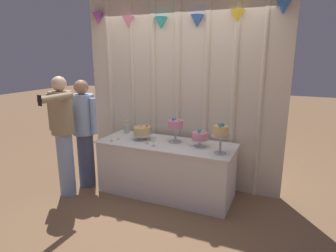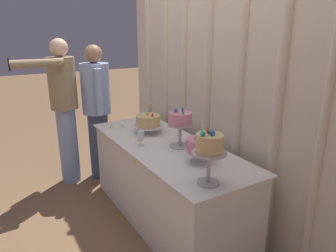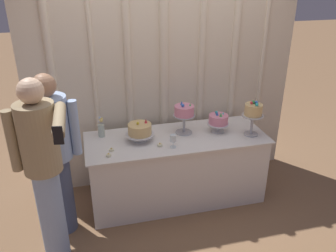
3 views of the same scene
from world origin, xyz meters
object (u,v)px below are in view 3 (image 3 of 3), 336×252
(cake_display_rightmost, at_px, (253,112))
(tealight_near_right, at_px, (160,145))
(cake_table, at_px, (176,168))
(cake_display_leftmost, at_px, (140,130))
(wine_glass, at_px, (173,139))
(cake_display_midleft, at_px, (184,113))
(tealight_far_left, at_px, (109,155))
(cake_display_midright, at_px, (218,120))
(tealight_near_left, at_px, (111,150))
(guest_man_dark_suit, at_px, (54,151))
(guest_girl_blue_dress, at_px, (43,167))
(flower_vase, at_px, (101,129))

(cake_display_rightmost, relative_size, tealight_near_right, 7.43)
(cake_table, distance_m, cake_display_leftmost, 0.62)
(cake_table, relative_size, wine_glass, 14.04)
(cake_display_midleft, height_order, tealight_far_left, cake_display_midleft)
(cake_display_rightmost, relative_size, tealight_far_left, 7.64)
(cake_table, xyz_separation_m, cake_display_midright, (0.47, 0.02, 0.51))
(wine_glass, bearing_deg, tealight_near_left, 172.92)
(cake_display_midright, height_order, tealight_near_right, cake_display_midright)
(tealight_far_left, distance_m, tealight_near_left, 0.11)
(guest_man_dark_suit, bearing_deg, cake_display_midright, 8.55)
(cake_display_midleft, relative_size, tealight_far_left, 7.08)
(guest_man_dark_suit, height_order, guest_girl_blue_dress, guest_girl_blue_dress)
(tealight_far_left, bearing_deg, cake_display_rightmost, 3.79)
(flower_vase, bearing_deg, wine_glass, -31.78)
(cake_display_midright, height_order, tealight_near_left, cake_display_midright)
(cake_display_leftmost, xyz_separation_m, flower_vase, (-0.38, 0.19, -0.03))
(guest_man_dark_suit, bearing_deg, flower_vase, 44.22)
(cake_display_midright, height_order, tealight_far_left, cake_display_midright)
(cake_table, xyz_separation_m, cake_display_leftmost, (-0.38, 0.02, 0.49))
(flower_vase, distance_m, tealight_near_right, 0.66)
(cake_display_midleft, distance_m, flower_vase, 0.88)
(cake_display_leftmost, xyz_separation_m, guest_girl_blue_dress, (-0.88, -0.61, 0.06))
(flower_vase, relative_size, guest_man_dark_suit, 0.13)
(cake_display_rightmost, distance_m, tealight_near_left, 1.49)
(cake_table, xyz_separation_m, guest_girl_blue_dress, (-1.26, -0.59, 0.55))
(flower_vase, height_order, tealight_near_left, flower_vase)
(cake_display_midleft, bearing_deg, tealight_near_right, -143.34)
(flower_vase, xyz_separation_m, tealight_near_right, (0.54, -0.36, -0.08))
(cake_display_rightmost, distance_m, flower_vase, 1.59)
(tealight_far_left, relative_size, tealight_near_right, 0.97)
(cake_display_midright, bearing_deg, cake_display_leftmost, -179.87)
(wine_glass, xyz_separation_m, flower_vase, (-0.67, 0.41, -0.01))
(tealight_far_left, bearing_deg, cake_display_midleft, 20.89)
(wine_glass, relative_size, tealight_far_left, 2.71)
(cake_table, height_order, guest_girl_blue_dress, guest_girl_blue_dress)
(cake_display_midleft, relative_size, tealight_near_right, 6.89)
(cake_display_leftmost, height_order, flower_vase, cake_display_leftmost)
(cake_display_leftmost, height_order, cake_display_midleft, cake_display_midleft)
(wine_glass, bearing_deg, tealight_far_left, -177.22)
(cake_display_midright, xyz_separation_m, guest_man_dark_suit, (-1.67, -0.25, -0.02))
(cake_table, height_order, cake_display_rightmost, cake_display_rightmost)
(tealight_near_left, bearing_deg, cake_table, 10.61)
(flower_vase, relative_size, tealight_near_left, 4.17)
(cake_display_midleft, height_order, flower_vase, cake_display_midleft)
(tealight_near_left, bearing_deg, cake_display_leftmost, 26.11)
(wine_glass, distance_m, flower_vase, 0.78)
(flower_vase, distance_m, guest_man_dark_suit, 0.63)
(flower_vase, xyz_separation_m, guest_girl_blue_dress, (-0.51, -0.80, 0.09))
(cake_display_midleft, relative_size, cake_display_midright, 1.49)
(cake_display_midright, bearing_deg, cake_table, -177.06)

